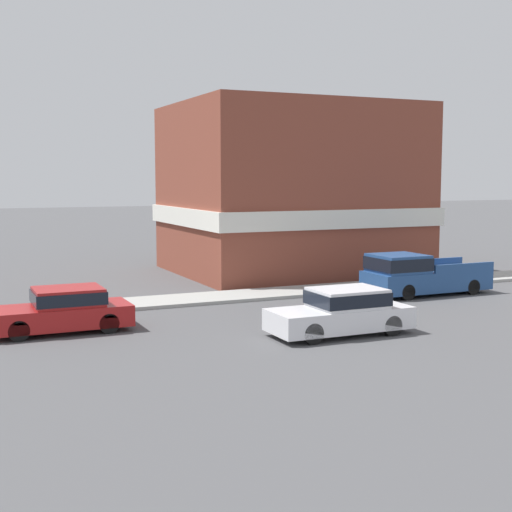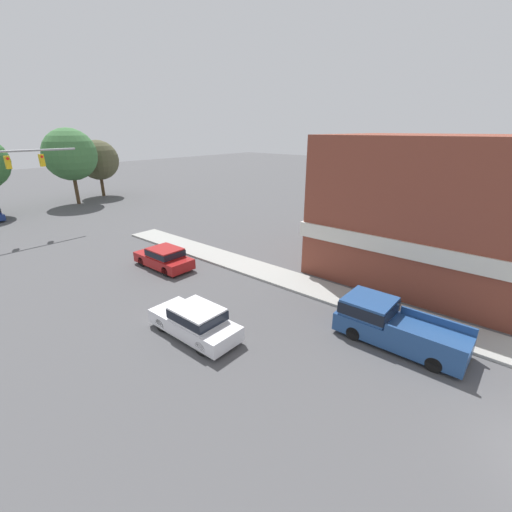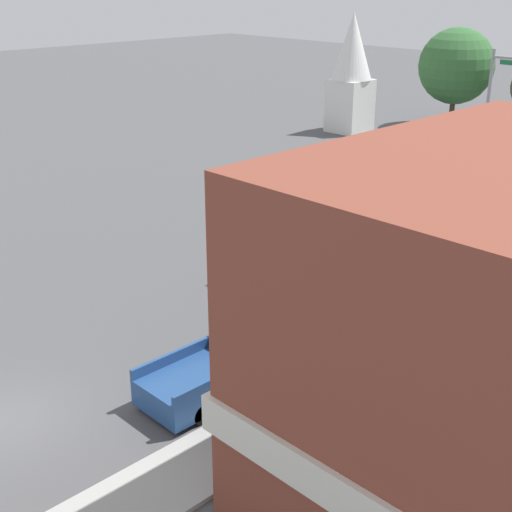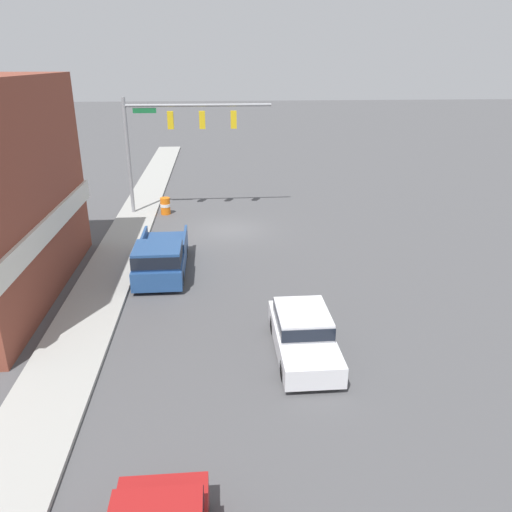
% 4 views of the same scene
% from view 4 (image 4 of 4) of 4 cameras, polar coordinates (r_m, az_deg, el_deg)
% --- Properties ---
extents(ground_plane, '(200.00, 200.00, 0.00)m').
position_cam_4_polar(ground_plane, '(29.33, -3.25, 2.98)').
color(ground_plane, '#4C4C4F').
extents(sidewalk_curb, '(2.40, 60.00, 0.14)m').
position_cam_4_polar(sidewalk_curb, '(29.74, -14.31, 2.74)').
color(sidewalk_curb, '#9E9E99').
rests_on(sidewalk_curb, ground).
extents(near_signal_assembly, '(9.00, 0.49, 7.24)m').
position_cam_4_polar(near_signal_assembly, '(31.96, -9.08, 14.24)').
color(near_signal_assembly, gray).
rests_on(near_signal_assembly, ground).
extents(car_lead, '(1.86, 4.63, 1.49)m').
position_cam_4_polar(car_lead, '(17.02, 5.39, -8.62)').
color(car_lead, black).
rests_on(car_lead, ground).
extents(pickup_truck_parked, '(2.14, 5.49, 1.79)m').
position_cam_4_polar(pickup_truck_parked, '(23.19, -10.82, -0.15)').
color(pickup_truck_parked, black).
rests_on(pickup_truck_parked, ground).
extents(construction_barrel, '(0.64, 0.64, 1.09)m').
position_cam_4_polar(construction_barrel, '(32.76, -10.32, 5.66)').
color(construction_barrel, orange).
rests_on(construction_barrel, ground).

